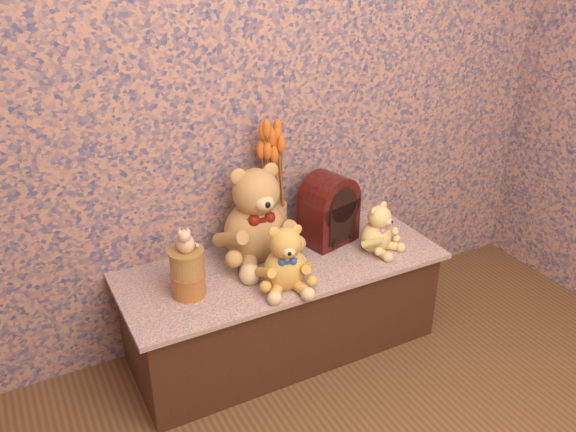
{
  "coord_description": "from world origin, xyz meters",
  "views": [
    {
      "loc": [
        -0.97,
        -0.65,
        1.7
      ],
      "look_at": [
        0.0,
        1.19,
        0.67
      ],
      "focal_mm": 37.36,
      "sensor_mm": 36.0,
      "label": 1
    }
  ],
  "objects_px": {
    "teddy_medium": "(285,254)",
    "ceramic_vase": "(274,224)",
    "cathedral_radio": "(329,208)",
    "cat_figurine": "(185,237)",
    "teddy_small": "(377,225)",
    "biscuit_tin_lower": "(189,284)",
    "teddy_large": "(254,208)"
  },
  "relations": [
    {
      "from": "teddy_small",
      "to": "cat_figurine",
      "type": "relative_size",
      "value": 2.06
    },
    {
      "from": "teddy_medium",
      "to": "cat_figurine",
      "type": "relative_size",
      "value": 2.5
    },
    {
      "from": "teddy_large",
      "to": "ceramic_vase",
      "type": "distance_m",
      "value": 0.18
    },
    {
      "from": "ceramic_vase",
      "to": "cat_figurine",
      "type": "relative_size",
      "value": 1.7
    },
    {
      "from": "teddy_medium",
      "to": "ceramic_vase",
      "type": "xyz_separation_m",
      "value": [
        0.11,
        0.32,
        -0.04
      ]
    },
    {
      "from": "teddy_large",
      "to": "biscuit_tin_lower",
      "type": "relative_size",
      "value": 3.49
    },
    {
      "from": "cathedral_radio",
      "to": "cat_figurine",
      "type": "distance_m",
      "value": 0.7
    },
    {
      "from": "cat_figurine",
      "to": "teddy_small",
      "type": "bearing_deg",
      "value": 14.96
    },
    {
      "from": "teddy_medium",
      "to": "cathedral_radio",
      "type": "relative_size",
      "value": 0.89
    },
    {
      "from": "teddy_large",
      "to": "ceramic_vase",
      "type": "bearing_deg",
      "value": 28.77
    },
    {
      "from": "teddy_large",
      "to": "cat_figurine",
      "type": "xyz_separation_m",
      "value": [
        -0.35,
        -0.15,
        0.03
      ]
    },
    {
      "from": "teddy_small",
      "to": "cathedral_radio",
      "type": "bearing_deg",
      "value": 106.81
    },
    {
      "from": "ceramic_vase",
      "to": "biscuit_tin_lower",
      "type": "xyz_separation_m",
      "value": [
        -0.46,
        -0.21,
        -0.05
      ]
    },
    {
      "from": "teddy_medium",
      "to": "ceramic_vase",
      "type": "bearing_deg",
      "value": 86.37
    },
    {
      "from": "cathedral_radio",
      "to": "cat_figurine",
      "type": "bearing_deg",
      "value": 175.83
    },
    {
      "from": "ceramic_vase",
      "to": "teddy_small",
      "type": "bearing_deg",
      "value": -34.36
    },
    {
      "from": "teddy_medium",
      "to": "teddy_small",
      "type": "height_order",
      "value": "teddy_medium"
    },
    {
      "from": "teddy_small",
      "to": "biscuit_tin_lower",
      "type": "bearing_deg",
      "value": 153.66
    },
    {
      "from": "ceramic_vase",
      "to": "biscuit_tin_lower",
      "type": "distance_m",
      "value": 0.51
    },
    {
      "from": "ceramic_vase",
      "to": "cat_figurine",
      "type": "xyz_separation_m",
      "value": [
        -0.46,
        -0.21,
        0.15
      ]
    },
    {
      "from": "teddy_large",
      "to": "ceramic_vase",
      "type": "height_order",
      "value": "teddy_large"
    },
    {
      "from": "teddy_large",
      "to": "teddy_small",
      "type": "relative_size",
      "value": 1.91
    },
    {
      "from": "teddy_large",
      "to": "biscuit_tin_lower",
      "type": "height_order",
      "value": "teddy_large"
    },
    {
      "from": "teddy_small",
      "to": "biscuit_tin_lower",
      "type": "distance_m",
      "value": 0.83
    },
    {
      "from": "biscuit_tin_lower",
      "to": "cat_figurine",
      "type": "xyz_separation_m",
      "value": [
        0.0,
        0.0,
        0.2
      ]
    },
    {
      "from": "teddy_small",
      "to": "cat_figurine",
      "type": "height_order",
      "value": "cat_figurine"
    },
    {
      "from": "biscuit_tin_lower",
      "to": "cat_figurine",
      "type": "distance_m",
      "value": 0.2
    },
    {
      "from": "biscuit_tin_lower",
      "to": "cat_figurine",
      "type": "bearing_deg",
      "value": 0.0
    },
    {
      "from": "teddy_small",
      "to": "ceramic_vase",
      "type": "xyz_separation_m",
      "value": [
        -0.36,
        0.25,
        -0.02
      ]
    },
    {
      "from": "teddy_small",
      "to": "biscuit_tin_lower",
      "type": "height_order",
      "value": "teddy_small"
    },
    {
      "from": "cathedral_radio",
      "to": "biscuit_tin_lower",
      "type": "relative_size",
      "value": 2.49
    },
    {
      "from": "cathedral_radio",
      "to": "ceramic_vase",
      "type": "relative_size",
      "value": 1.64
    }
  ]
}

